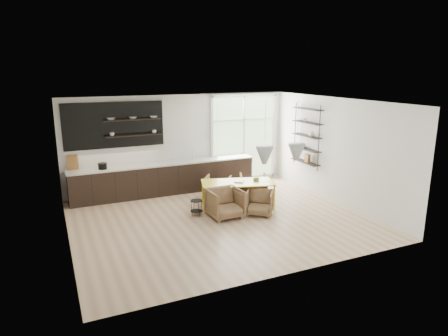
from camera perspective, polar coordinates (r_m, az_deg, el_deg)
room at (r=10.77m, az=-0.15°, el=2.31°), size 7.02×6.01×2.91m
kitchen_run at (r=12.02m, az=-8.83°, el=-0.86°), size 5.54×0.69×2.75m
right_shelving at (r=12.18m, az=11.76°, el=4.28°), size 0.26×1.22×1.90m
dining_table at (r=10.70m, az=1.96°, el=-2.26°), size 2.08×1.38×0.70m
armchair_back_left at (r=11.44m, az=-0.93°, el=-2.84°), size 1.00×1.00×0.66m
armchair_back_right at (r=11.53m, az=4.19°, el=-2.63°), size 1.00×1.01×0.70m
armchair_front_left at (r=10.03m, az=0.17°, el=-5.05°), size 0.81×0.83×0.74m
armchair_front_right at (r=10.29m, az=5.09°, el=-4.95°), size 0.94×0.95×0.62m
wire_stool at (r=10.23m, az=-3.96°, el=-5.37°), size 0.32×0.32×0.40m
table_book at (r=10.76m, az=1.58°, el=-1.82°), size 0.37×0.38×0.03m
table_bowl at (r=10.85m, az=4.62°, el=-1.65°), size 0.23×0.23×0.06m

